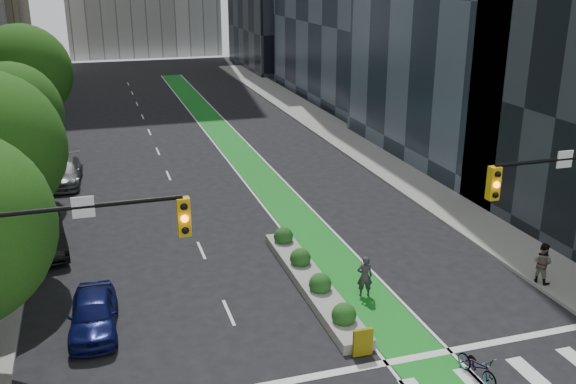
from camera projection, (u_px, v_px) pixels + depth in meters
sidewalk_left at (12, 183)px, 38.95m from camera, size 3.60×90.00×0.15m
sidewalk_right at (369, 152)px, 45.55m from camera, size 3.60×90.00×0.15m
bike_lane_paint at (233, 145)px, 47.62m from camera, size 2.20×70.00×0.01m
tree_midfar at (10, 114)px, 34.87m from camera, size 5.60×5.60×7.76m
tree_far at (23, 73)px, 43.64m from camera, size 6.60×6.60×9.00m
signal_left at (28, 289)px, 16.14m from camera, size 6.14×0.51×7.20m
median_planter at (311, 279)px, 26.28m from camera, size 1.20×10.26×1.10m
bicycle at (477, 366)px, 20.38m from camera, size 0.90×1.79×0.90m
cyclist at (365, 276)px, 25.43m from camera, size 0.70×0.54×1.73m
parked_car_left_near at (93, 313)px, 23.01m from camera, size 1.89×4.21×1.40m
parked_car_left_mid at (42, 233)px, 29.59m from camera, size 2.53×5.42×1.72m
parked_car_left_far at (64, 172)px, 38.93m from camera, size 2.30×5.08×1.44m
pedestrian_near at (542, 263)px, 26.26m from camera, size 0.93×1.03×1.73m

